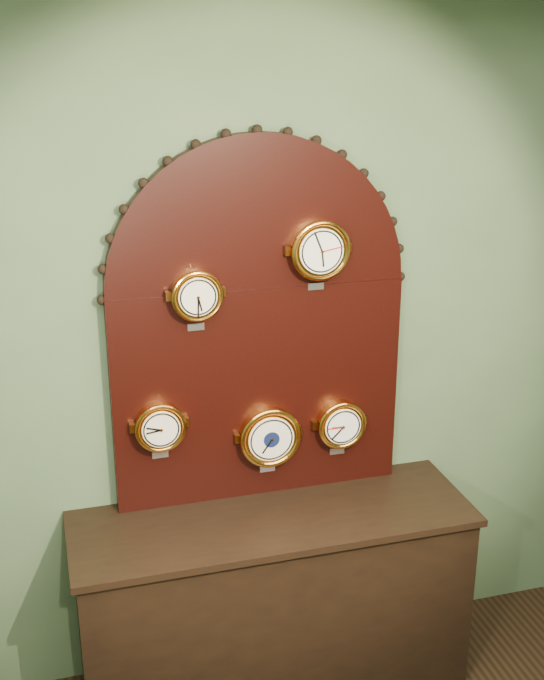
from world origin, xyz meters
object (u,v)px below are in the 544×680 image
object	(u,v)px
roman_clock	(196,295)
arabic_clock	(319,250)
hygrometer	(160,426)
barometer	(269,436)
display_board	(258,313)
shop_counter	(273,604)
tide_clock	(341,424)

from	to	relation	value
roman_clock	arabic_clock	size ratio (longest dim) A/B	0.87
hygrometer	barometer	distance (m)	0.46
display_board	barometer	size ratio (longest dim) A/B	4.94
shop_counter	arabic_clock	bearing A→B (deg)	33.84
display_board	hygrometer	size ratio (longest dim) A/B	5.96
hygrometer	shop_counter	bearing A→B (deg)	-20.09
arabic_clock	hygrometer	size ratio (longest dim) A/B	1.13
hygrometer	tide_clock	distance (m)	0.76
roman_clock	arabic_clock	bearing A→B (deg)	-0.12
display_board	arabic_clock	distance (m)	0.35
shop_counter	roman_clock	bearing A→B (deg)	149.24
tide_clock	shop_counter	bearing A→B (deg)	-155.53
tide_clock	barometer	bearing A→B (deg)	-179.76
display_board	barometer	bearing A→B (deg)	-68.20
arabic_clock	hygrometer	distance (m)	0.93
roman_clock	hygrometer	distance (m)	0.55
roman_clock	tide_clock	distance (m)	0.86
shop_counter	roman_clock	distance (m)	1.37
shop_counter	display_board	distance (m)	1.25
shop_counter	arabic_clock	xyz separation A→B (m)	(0.23, 0.15, 1.48)
arabic_clock	tide_clock	size ratio (longest dim) A/B	1.10
hygrometer	tide_clock	bearing A→B (deg)	-0.01
shop_counter	display_board	size ratio (longest dim) A/B	1.05
display_board	roman_clock	world-z (taller)	display_board
shop_counter	hygrometer	world-z (taller)	hygrometer
display_board	roman_clock	bearing A→B (deg)	-165.71
display_board	arabic_clock	world-z (taller)	display_board
arabic_clock	barometer	size ratio (longest dim) A/B	0.94
arabic_clock	barometer	world-z (taller)	arabic_clock
hygrometer	tide_clock	xyz separation A→B (m)	(0.76, -0.00, -0.09)
roman_clock	tide_clock	size ratio (longest dim) A/B	0.96
arabic_clock	hygrometer	world-z (taller)	arabic_clock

